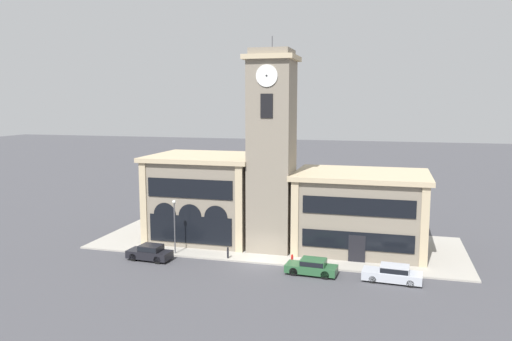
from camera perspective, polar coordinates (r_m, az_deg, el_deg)
The scene contains 11 objects.
ground_plane at distance 45.73m, azimuth 0.41°, elevation -10.65°, with size 300.00×300.00×0.00m, color #424247.
sidewalk_kerb at distance 52.01m, azimuth 2.33°, elevation -8.27°, with size 37.01×13.59×0.15m.
clock_tower at distance 48.06m, azimuth 1.81°, elevation 2.17°, with size 4.80×4.80×20.61m.
town_hall_left_wing at distance 53.38m, azimuth -5.70°, elevation -2.99°, with size 11.44×9.75×8.97m.
town_hall_right_wing at distance 50.19m, azimuth 11.87°, elevation -4.55°, with size 12.86×9.75×7.71m.
parked_car_near at distance 47.63m, azimuth -12.02°, elevation -9.11°, with size 4.20×1.99×1.44m.
parked_car_mid at distance 43.14m, azimuth 6.42°, elevation -10.83°, with size 4.42×2.05×1.37m.
parked_car_far at distance 42.72m, azimuth 15.38°, elevation -11.26°, with size 4.82×2.11×1.38m.
street_lamp at distance 48.04m, azimuth -9.31°, elevation -5.38°, with size 0.36×0.36×5.18m.
bollard at distance 46.80m, azimuth -3.23°, elevation -9.36°, with size 0.18×0.18×1.06m.
fire_hydrant at distance 45.32m, azimuth 4.15°, elevation -10.08°, with size 0.22×0.22×0.87m.
Camera 1 is at (11.02, -41.95, 14.47)m, focal length 35.00 mm.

